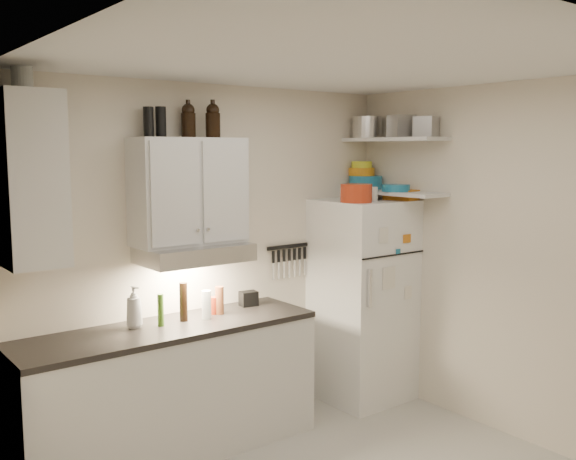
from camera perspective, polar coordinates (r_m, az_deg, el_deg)
ceiling at (r=3.69m, az=5.62°, el=14.81°), size 3.20×3.00×0.02m
back_wall at (r=4.94m, az=-6.63°, el=-2.40°), size 3.20×0.02×2.60m
left_wall at (r=2.94m, az=-18.68°, el=-9.38°), size 0.02×3.00×2.60m
right_wall at (r=4.97m, az=19.14°, el=-2.70°), size 0.02×3.00×2.60m
base_cabinet at (r=4.65m, az=-10.44°, el=-14.09°), size 2.10×0.60×0.88m
countertop at (r=4.50m, az=-10.57°, el=-8.63°), size 2.10×0.62×0.04m
upper_cabinet at (r=4.58m, az=-8.82°, el=3.43°), size 0.80×0.33×0.75m
side_cabinet at (r=4.02m, az=-22.26°, el=4.26°), size 0.33×0.55×1.00m
range_hood at (r=4.57m, az=-8.32°, el=-2.05°), size 0.76×0.46×0.12m
fridge at (r=5.51m, az=6.66°, el=-6.18°), size 0.70×0.68×1.70m
shelf_hi at (r=5.41m, az=9.41°, el=7.95°), size 0.30×0.95×0.03m
shelf_lo at (r=5.42m, az=9.31°, el=3.30°), size 0.30×0.95×0.03m
knife_strip at (r=5.31m, az=0.01°, el=-1.47°), size 0.42×0.02×0.03m
dutch_oven at (r=5.12m, az=6.09°, el=3.28°), size 0.33×0.33×0.15m
book_stack at (r=5.43m, az=10.12°, el=3.11°), size 0.25×0.29×0.09m
spice_jar at (r=5.31m, az=7.62°, el=3.21°), size 0.09×0.09×0.11m
stock_pot at (r=5.64m, az=7.05°, el=9.04°), size 0.34×0.34×0.18m
tin_a at (r=5.45m, az=10.06°, el=9.07°), size 0.22×0.21×0.19m
tin_b at (r=5.24m, az=12.18°, el=8.96°), size 0.20×0.20×0.16m
bowl_teal at (r=5.65m, az=6.91°, el=4.22°), size 0.29×0.29×0.11m
bowl_orange at (r=5.68m, az=6.56°, el=5.17°), size 0.23×0.23×0.07m
bowl_yellow at (r=5.68m, az=6.57°, el=5.80°), size 0.18×0.18×0.06m
plates at (r=5.33m, az=9.55°, el=3.70°), size 0.27×0.27×0.06m
growler_a at (r=4.66m, az=-8.85°, el=9.62°), size 0.11×0.11×0.25m
growler_b at (r=4.70m, az=-6.70°, el=9.67°), size 0.12×0.12×0.25m
thermos_a at (r=4.56m, az=-11.23°, el=9.39°), size 0.08×0.08×0.21m
thermos_b at (r=4.51m, az=-12.29°, el=9.36°), size 0.09×0.09×0.20m
side_jar at (r=4.18m, az=-22.57°, el=12.34°), size 0.16×0.16×0.16m
soap_bottle at (r=4.47m, az=-13.53°, el=-6.48°), size 0.15×0.15×0.32m
pepper_mill at (r=4.74m, az=-6.12°, el=-6.23°), size 0.07×0.07×0.21m
oil_bottle at (r=4.48m, az=-11.25°, el=-7.00°), size 0.06×0.06×0.22m
vinegar_bottle at (r=4.58m, az=-9.28°, el=-6.32°), size 0.07×0.07×0.27m
clear_bottle at (r=4.63m, az=-7.26°, el=-6.59°), size 0.08×0.08×0.20m
red_jar at (r=4.75m, az=-6.64°, el=-6.68°), size 0.08×0.08×0.13m
caddy at (r=4.98m, az=-3.53°, el=-6.10°), size 0.14×0.11×0.11m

